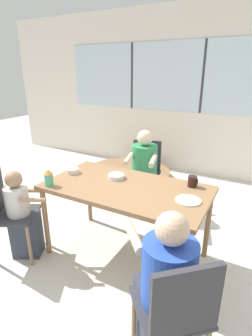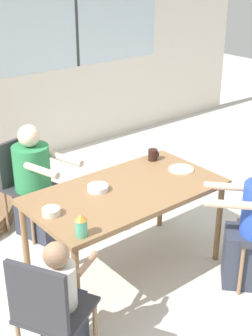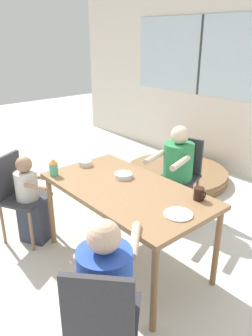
{
  "view_description": "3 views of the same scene",
  "coord_description": "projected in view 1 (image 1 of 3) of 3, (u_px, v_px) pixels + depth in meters",
  "views": [
    {
      "loc": [
        1.07,
        -1.94,
        1.76
      ],
      "look_at": [
        0.0,
        0.0,
        0.94
      ],
      "focal_mm": 28.0,
      "sensor_mm": 36.0,
      "label": 1
    },
    {
      "loc": [
        -2.01,
        -2.49,
        2.4
      ],
      "look_at": [
        0.0,
        0.0,
        0.94
      ],
      "focal_mm": 50.0,
      "sensor_mm": 36.0,
      "label": 2
    },
    {
      "loc": [
        1.9,
        -1.64,
        1.96
      ],
      "look_at": [
        0.0,
        0.0,
        0.94
      ],
      "focal_mm": 35.0,
      "sensor_mm": 36.0,
      "label": 3
    }
  ],
  "objects": [
    {
      "name": "person_woman_green_shirt",
      "position": [
        144.0,
        176.0,
        3.44
      ],
      "size": [
        0.48,
        0.66,
        1.07
      ],
      "rotation": [
        0.0,
        0.0,
        -2.87
      ],
      "color": "#333847",
      "rests_on": "ground_plane"
    },
    {
      "name": "coffee_mug",
      "position": [
        193.0,
        181.0,
        2.4
      ],
      "size": [
        0.09,
        0.08,
        0.1
      ],
      "color": "black",
      "rests_on": "dining_table"
    },
    {
      "name": "sippy_cup",
      "position": [
        49.0,
        177.0,
        2.41
      ],
      "size": [
        0.08,
        0.08,
        0.16
      ],
      "color": "#4CA57F",
      "rests_on": "dining_table"
    },
    {
      "name": "chair_for_man_blue_shirt",
      "position": [
        177.0,
        309.0,
        1.44
      ],
      "size": [
        0.57,
        0.57,
        0.88
      ],
      "rotation": [
        0.0,
        0.0,
        0.74
      ],
      "color": "#333338",
      "rests_on": "ground_plane"
    },
    {
      "name": "dining_table",
      "position": [
        126.0,
        193.0,
        2.45
      ],
      "size": [
        1.52,
        0.82,
        0.76
      ],
      "color": "olive",
      "rests_on": "ground_plane"
    },
    {
      "name": "person_man_blue_shirt",
      "position": [
        165.0,
        294.0,
        1.62
      ],
      "size": [
        0.62,
        0.64,
        1.06
      ],
      "rotation": [
        0.0,
        0.0,
        0.74
      ],
      "color": "#333847",
      "rests_on": "ground_plane"
    },
    {
      "name": "bowl_white_shallow",
      "position": [
        116.0,
        176.0,
        2.6
      ],
      "size": [
        0.16,
        0.16,
        0.04
      ],
      "color": "silver",
      "rests_on": "dining_table"
    },
    {
      "name": "chair_for_toddler",
      "position": [
        5.0,
        207.0,
        2.52
      ],
      "size": [
        0.54,
        0.54,
        0.88
      ],
      "rotation": [
        0.0,
        0.0,
        -1.08
      ],
      "color": "#333338",
      "rests_on": "ground_plane"
    },
    {
      "name": "person_toddler",
      "position": [
        23.0,
        218.0,
        2.56
      ],
      "size": [
        0.45,
        0.38,
        0.9
      ],
      "rotation": [
        0.0,
        0.0,
        -1.08
      ],
      "color": "#333847",
      "rests_on": "ground_plane"
    },
    {
      "name": "bowl_cereal",
      "position": [
        73.0,
        171.0,
        2.73
      ],
      "size": [
        0.13,
        0.13,
        0.05
      ],
      "color": "silver",
      "rests_on": "dining_table"
    },
    {
      "name": "folded_table_stack",
      "position": [
        127.0,
        174.0,
        4.55
      ],
      "size": [
        1.48,
        1.48,
        0.15
      ],
      "color": "olive",
      "rests_on": "ground_plane"
    },
    {
      "name": "chair_for_woman_green_shirt",
      "position": [
        146.0,
        167.0,
        3.57
      ],
      "size": [
        0.49,
        0.49,
        0.88
      ],
      "rotation": [
        0.0,
        0.0,
        -2.87
      ],
      "color": "#333338",
      "rests_on": "ground_plane"
    },
    {
      "name": "wall_back_with_windows",
      "position": [
        202.0,
        93.0,
        4.36
      ],
      "size": [
        8.4,
        0.08,
        2.8
      ],
      "color": "silver",
      "rests_on": "ground_plane"
    },
    {
      "name": "ground_plane",
      "position": [
        126.0,
        254.0,
        2.69
      ],
      "size": [
        16.0,
        16.0,
        0.0
      ],
      "primitive_type": "plane",
      "color": "beige"
    },
    {
      "name": "plate_tortillas",
      "position": [
        188.0,
        200.0,
        2.15
      ],
      "size": [
        0.21,
        0.21,
        0.01
      ],
      "color": "beige",
      "rests_on": "dining_table"
    }
  ]
}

